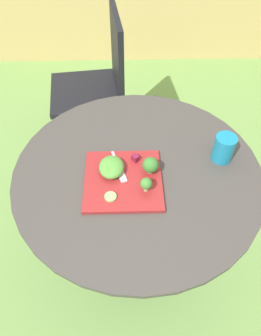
{
  "coord_description": "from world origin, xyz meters",
  "views": [
    {
      "loc": [
        -0.05,
        -0.75,
        1.59
      ],
      "look_at": [
        -0.03,
        -0.03,
        0.75
      ],
      "focal_mm": 33.15,
      "sensor_mm": 36.0,
      "label": 1
    }
  ],
  "objects": [
    {
      "name": "ground_plane",
      "position": [
        0.0,
        0.0,
        0.0
      ],
      "size": [
        12.0,
        12.0,
        0.0
      ],
      "primitive_type": "plane",
      "color": "#70994C"
    },
    {
      "name": "beet_chunk_0",
      "position": [
        -0.01,
        0.03,
        0.74
      ],
      "size": [
        0.03,
        0.03,
        0.03
      ],
      "primitive_type": "cube",
      "rotation": [
        0.0,
        0.0,
        2.26
      ],
      "color": "maroon",
      "rests_on": "salad_plate"
    },
    {
      "name": "broccoli_floret_1",
      "position": [
        0.04,
        -0.02,
        0.76
      ],
      "size": [
        0.06,
        0.06,
        0.07
      ],
      "color": "#99B770",
      "rests_on": "salad_plate"
    },
    {
      "name": "patio_chair",
      "position": [
        -0.19,
        0.9,
        0.53
      ],
      "size": [
        0.49,
        0.49,
        0.9
      ],
      "color": "black",
      "rests_on": "ground_plane"
    },
    {
      "name": "lettuce_mound",
      "position": [
        -0.1,
        -0.02,
        0.75
      ],
      "size": [
        0.09,
        0.11,
        0.04
      ],
      "primitive_type": "ellipsoid",
      "color": "#519338",
      "rests_on": "salad_plate"
    },
    {
      "name": "fork",
      "position": [
        -0.07,
        -0.01,
        0.73
      ],
      "size": [
        0.06,
        0.15,
        0.0
      ],
      "color": "silver",
      "rests_on": "salad_plate"
    },
    {
      "name": "drinking_glass",
      "position": [
        0.32,
        0.05,
        0.76
      ],
      "size": [
        0.08,
        0.08,
        0.11
      ],
      "color": "teal",
      "rests_on": "patio_table"
    },
    {
      "name": "cucumber_slice_0",
      "position": [
        -0.1,
        -0.14,
        0.73
      ],
      "size": [
        0.04,
        0.04,
        0.01
      ],
      "primitive_type": "cylinder",
      "color": "#8EB766",
      "rests_on": "salad_plate"
    },
    {
      "name": "salad_plate",
      "position": [
        -0.05,
        -0.06,
        0.72
      ],
      "size": [
        0.28,
        0.28,
        0.01
      ],
      "primitive_type": "cube",
      "color": "maroon",
      "rests_on": "patio_table"
    },
    {
      "name": "patio_table",
      "position": [
        0.0,
        0.0,
        0.46
      ],
      "size": [
        0.93,
        0.93,
        0.71
      ],
      "color": "#423D38",
      "rests_on": "ground_plane"
    },
    {
      "name": "broccoli_floret_0",
      "position": [
        0.02,
        -0.11,
        0.76
      ],
      "size": [
        0.04,
        0.04,
        0.06
      ],
      "color": "#99B770",
      "rests_on": "salad_plate"
    }
  ]
}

